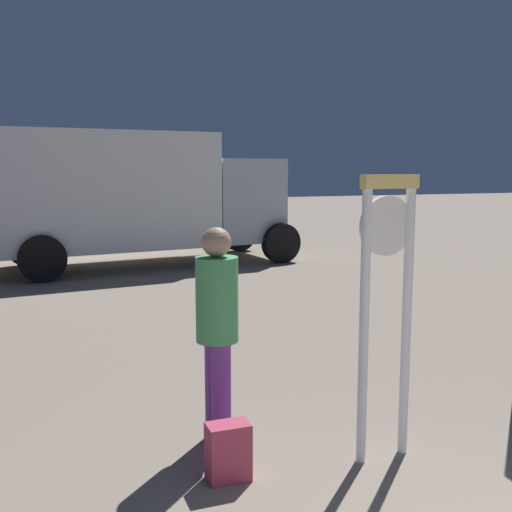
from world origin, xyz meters
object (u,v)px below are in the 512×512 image
at_px(person_near_clock, 217,325).
at_px(backpack, 228,452).
at_px(standing_clock, 386,286).
at_px(box_truck_near, 121,194).

distance_m(person_near_clock, backpack, 0.96).
distance_m(standing_clock, box_truck_near, 9.77).
distance_m(standing_clock, backpack, 1.64).
xyz_separation_m(backpack, box_truck_near, (0.71, 9.68, 1.40)).
bearing_deg(person_near_clock, box_truck_near, 86.20).
bearing_deg(backpack, standing_clock, -3.67).
xyz_separation_m(standing_clock, backpack, (-1.19, 0.08, -1.12)).
bearing_deg(standing_clock, person_near_clock, 148.73).
bearing_deg(person_near_clock, backpack, -100.46).
distance_m(standing_clock, person_near_clock, 1.32).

